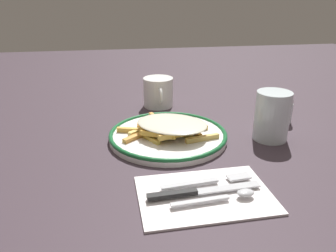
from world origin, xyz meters
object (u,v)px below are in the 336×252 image
at_px(knife, 195,192).
at_px(coffee_mug, 158,92).
at_px(spoon, 228,196).
at_px(water_glass, 272,116).
at_px(salt_shaker, 286,109).
at_px(fries_heap, 170,126).
at_px(napkin, 205,194).
at_px(fork, 207,181).
at_px(plate, 168,135).

xyz_separation_m(knife, coffee_mug, (-0.50, 0.00, 0.03)).
relative_size(knife, spoon, 1.38).
bearing_deg(coffee_mug, spoon, 5.82).
bearing_deg(coffee_mug, knife, -0.02).
xyz_separation_m(water_glass, salt_shaker, (-0.09, 0.09, -0.02)).
relative_size(fries_heap, coffee_mug, 2.00).
height_order(napkin, coffee_mug, coffee_mug).
bearing_deg(salt_shaker, knife, -46.43).
distance_m(knife, spoon, 0.06).
xyz_separation_m(fries_heap, fork, (0.22, 0.04, -0.03)).
bearing_deg(plate, fries_heap, 34.57).
bearing_deg(plate, coffee_mug, 177.99).
relative_size(plate, fries_heap, 1.21).
bearing_deg(fork, fries_heap, -170.58).
bearing_deg(plate, water_glass, 81.74).
distance_m(napkin, coffee_mug, 0.50).
height_order(plate, spoon, plate).
bearing_deg(plate, salt_shaker, 99.95).
distance_m(fork, coffee_mug, 0.47).
height_order(fork, salt_shaker, salt_shaker).
xyz_separation_m(spoon, coffee_mug, (-0.52, -0.05, 0.03)).
bearing_deg(napkin, salt_shaker, 135.14).
bearing_deg(coffee_mug, napkin, 2.14).
height_order(napkin, salt_shaker, salt_shaker).
distance_m(fries_heap, coffee_mug, 0.25).
relative_size(fries_heap, napkin, 1.00).
distance_m(fries_heap, spoon, 0.28).
height_order(napkin, water_glass, water_glass).
bearing_deg(salt_shaker, spoon, -39.26).
relative_size(plate, coffee_mug, 2.41).
distance_m(water_glass, salt_shaker, 0.13).
relative_size(fork, spoon, 1.16).
distance_m(coffee_mug, salt_shaker, 0.38).
relative_size(napkin, salt_shaker, 3.06).
bearing_deg(fries_heap, plate, -145.43).
relative_size(water_glass, coffee_mug, 1.00).
bearing_deg(knife, water_glass, 132.03).
bearing_deg(coffee_mug, salt_shaker, 59.79).
xyz_separation_m(fries_heap, spoon, (0.27, 0.06, -0.03)).
height_order(plate, knife, plate).
bearing_deg(coffee_mug, fries_heap, -1.12).
bearing_deg(spoon, fork, -157.33).
distance_m(plate, fries_heap, 0.03).
bearing_deg(fries_heap, napkin, 5.51).
distance_m(plate, salt_shaker, 0.34).
bearing_deg(napkin, spoon, 54.48).
height_order(water_glass, coffee_mug, water_glass).
xyz_separation_m(knife, water_glass, (-0.22, 0.24, 0.05)).
bearing_deg(water_glass, fries_heap, -97.12).
relative_size(fork, coffee_mug, 1.47).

